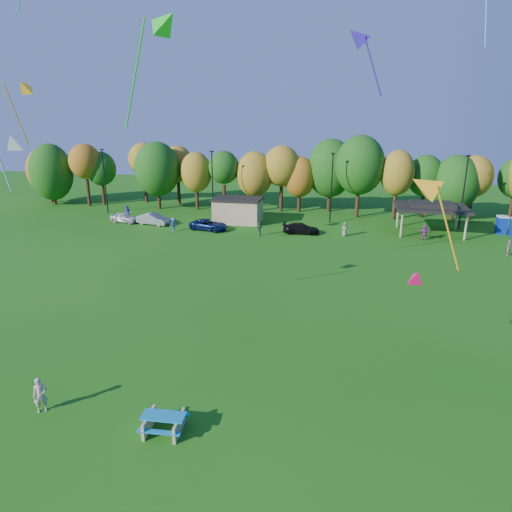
% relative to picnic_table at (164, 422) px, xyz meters
% --- Properties ---
extents(ground, '(160.00, 160.00, 0.00)m').
position_rel_picnic_table_xyz_m(ground, '(3.32, 3.18, -0.50)').
color(ground, '#19600F').
rests_on(ground, ground).
extents(tree_line, '(93.57, 10.55, 11.15)m').
position_rel_picnic_table_xyz_m(tree_line, '(2.29, 48.69, 5.42)').
color(tree_line, black).
rests_on(tree_line, ground).
extents(lamp_posts, '(64.50, 0.25, 9.09)m').
position_rel_picnic_table_xyz_m(lamp_posts, '(5.32, 43.18, 4.40)').
color(lamp_posts, black).
rests_on(lamp_posts, ground).
extents(utility_building, '(6.30, 4.30, 3.25)m').
position_rel_picnic_table_xyz_m(utility_building, '(-6.68, 41.18, 1.14)').
color(utility_building, tan).
rests_on(utility_building, ground).
extents(pavilion, '(8.20, 6.20, 3.77)m').
position_rel_picnic_table_xyz_m(pavilion, '(17.32, 40.18, 2.73)').
color(pavilion, tan).
rests_on(pavilion, ground).
extents(picnic_table, '(2.08, 1.76, 0.86)m').
position_rel_picnic_table_xyz_m(picnic_table, '(0.00, 0.00, 0.00)').
color(picnic_table, tan).
rests_on(picnic_table, ground).
extents(kite_flyer, '(0.78, 0.74, 1.80)m').
position_rel_picnic_table_xyz_m(kite_flyer, '(-6.42, 0.18, 0.40)').
color(kite_flyer, '#CDA99A').
rests_on(kite_flyer, ground).
extents(car_a, '(4.21, 2.34, 1.35)m').
position_rel_picnic_table_xyz_m(car_a, '(-21.35, 37.97, 0.18)').
color(car_a, silver).
rests_on(car_a, ground).
extents(car_b, '(4.62, 2.33, 1.45)m').
position_rel_picnic_table_xyz_m(car_b, '(-17.14, 37.63, 0.23)').
color(car_b, gray).
rests_on(car_b, ground).
extents(car_c, '(5.14, 3.17, 1.33)m').
position_rel_picnic_table_xyz_m(car_c, '(-9.21, 36.32, 0.17)').
color(car_c, '#0C1A4D').
rests_on(car_c, ground).
extents(car_d, '(4.43, 1.94, 1.27)m').
position_rel_picnic_table_xyz_m(car_d, '(2.20, 36.91, 0.14)').
color(car_d, black).
rests_on(car_d, ground).
extents(far_person_0, '(0.88, 0.98, 1.60)m').
position_rel_picnic_table_xyz_m(far_person_0, '(-2.52, 34.94, 0.30)').
color(far_person_0, '#59824F').
rests_on(far_person_0, ground).
extents(far_person_1, '(0.87, 0.61, 1.69)m').
position_rel_picnic_table_xyz_m(far_person_1, '(7.36, 36.77, 0.35)').
color(far_person_1, gray).
rests_on(far_person_1, ground).
extents(far_person_2, '(1.75, 1.05, 1.80)m').
position_rel_picnic_table_xyz_m(far_person_2, '(16.33, 36.95, 0.40)').
color(far_person_2, '#8C3A88').
rests_on(far_person_2, ground).
extents(far_person_3, '(1.15, 1.27, 1.70)m').
position_rel_picnic_table_xyz_m(far_person_3, '(-13.21, 34.84, 0.35)').
color(far_person_3, '#4E6AAB').
rests_on(far_person_3, ground).
extents(far_person_4, '(0.92, 0.72, 1.86)m').
position_rel_picnic_table_xyz_m(far_person_4, '(-21.82, 39.85, 0.43)').
color(far_person_4, '#5853B8').
rests_on(far_person_4, ground).
extents(far_person_5, '(0.51, 0.66, 1.59)m').
position_rel_picnic_table_xyz_m(far_person_5, '(23.83, 32.41, 0.30)').
color(far_person_5, '#97477A').
rests_on(far_person_5, ground).
extents(kite_3, '(3.51, 1.81, 5.68)m').
position_rel_picnic_table_xyz_m(kite_3, '(11.55, 9.54, 9.64)').
color(kite_3, orange).
extents(kite_5, '(4.56, 2.45, 7.64)m').
position_rel_picnic_table_xyz_m(kite_5, '(-4.18, 13.18, 18.77)').
color(kite_5, '#1BD120').
extents(kite_7, '(1.33, 2.23, 3.46)m').
position_rel_picnic_table_xyz_m(kite_7, '(-11.02, 6.67, 11.89)').
color(kite_7, silver).
extents(kite_11, '(2.95, 1.60, 4.66)m').
position_rel_picnic_table_xyz_m(kite_11, '(7.47, 17.28, 18.17)').
color(kite_11, '#321A93').
extents(kite_13, '(1.09, 1.36, 1.24)m').
position_rel_picnic_table_xyz_m(kite_13, '(11.37, 7.52, 5.19)').
color(kite_13, '#FE0E63').
extents(kite_15, '(1.31, 3.26, 5.45)m').
position_rel_picnic_table_xyz_m(kite_15, '(-18.59, 18.22, 15.40)').
color(kite_15, '#FFA81A').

